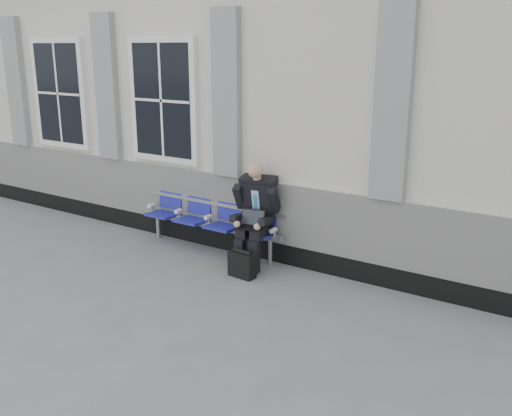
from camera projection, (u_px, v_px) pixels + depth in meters
The scene contains 5 objects.
ground at pixel (87, 258), 8.60m from camera, with size 70.00×70.00×0.00m, color slate.
station_building at pixel (222, 93), 10.78m from camera, with size 14.40×4.40×4.49m.
bench at pixel (211, 216), 8.79m from camera, with size 2.60×0.47×0.91m.
businessman at pixel (256, 211), 8.11m from camera, with size 0.68×0.91×1.53m.
briefcase at pixel (242, 264), 7.83m from camera, with size 0.40×0.19×0.40m.
Camera 1 is at (6.58, -5.31, 3.08)m, focal length 40.00 mm.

